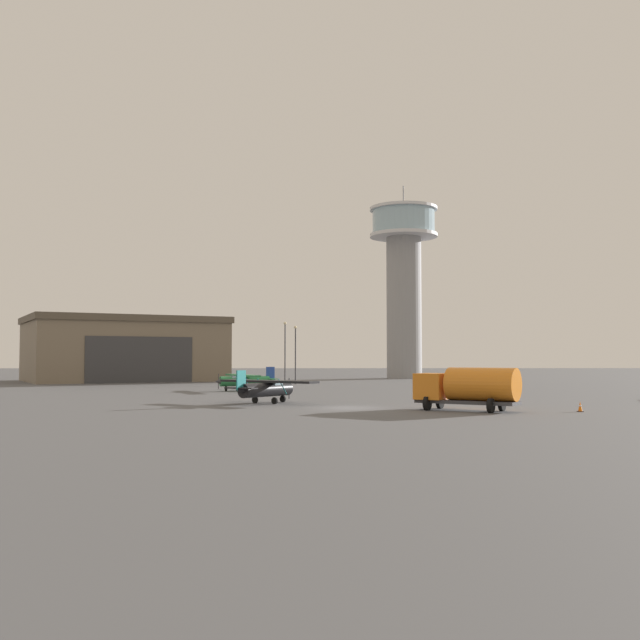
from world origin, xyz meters
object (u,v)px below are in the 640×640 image
(truck_fuel_tanker_orange, at_px, (468,387))
(traffic_cone_near_left, at_px, (580,407))
(airplane_green, at_px, (245,380))
(light_post_east, at_px, (285,347))
(light_post_centre, at_px, (295,349))
(airplane_black, at_px, (265,388))
(control_tower, at_px, (404,272))

(truck_fuel_tanker_orange, height_order, traffic_cone_near_left, truck_fuel_tanker_orange)
(airplane_green, xyz_separation_m, light_post_east, (3.74, 26.13, 4.09))
(light_post_centre, bearing_deg, light_post_east, 106.13)
(airplane_green, distance_m, truck_fuel_tanker_orange, 36.05)
(airplane_green, height_order, traffic_cone_near_left, airplane_green)
(airplane_black, xyz_separation_m, traffic_cone_near_left, (22.15, -9.48, -0.92))
(light_post_centre, bearing_deg, airplane_green, -104.52)
(light_post_centre, xyz_separation_m, traffic_cone_near_left, (20.23, -52.81, -4.54))
(truck_fuel_tanker_orange, xyz_separation_m, light_post_east, (-14.32, 57.32, 3.64))
(airplane_green, xyz_separation_m, truck_fuel_tanker_orange, (18.06, -31.20, 0.45))
(airplane_black, relative_size, traffic_cone_near_left, 11.34)
(control_tower, bearing_deg, light_post_centre, -124.10)
(truck_fuel_tanker_orange, relative_size, light_post_east, 0.81)
(control_tower, height_order, airplane_green, control_tower)
(control_tower, height_order, airplane_black, control_tower)
(control_tower, xyz_separation_m, traffic_cone_near_left, (1.15, -80.99, -18.64))
(light_post_east, bearing_deg, traffic_cone_near_left, -69.49)
(airplane_black, relative_size, light_post_east, 0.92)
(airplane_black, bearing_deg, traffic_cone_near_left, -77.15)
(airplane_black, height_order, light_post_centre, light_post_centre)
(airplane_green, relative_size, traffic_cone_near_left, 12.12)
(light_post_centre, bearing_deg, airplane_black, -92.55)
(traffic_cone_near_left, bearing_deg, airplane_black, 156.84)
(airplane_green, bearing_deg, control_tower, -138.61)
(airplane_black, distance_m, truck_fuel_tanker_orange, 16.93)
(control_tower, height_order, light_post_east, control_tower)
(light_post_east, bearing_deg, light_post_centre, -73.87)
(airplane_black, height_order, truck_fuel_tanker_orange, truck_fuel_tanker_orange)
(airplane_green, distance_m, traffic_cone_near_left, 41.12)
(airplane_black, xyz_separation_m, light_post_centre, (1.93, 43.33, 3.62))
(light_post_east, xyz_separation_m, light_post_centre, (1.60, -5.52, -0.43))
(light_post_east, height_order, traffic_cone_near_left, light_post_east)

